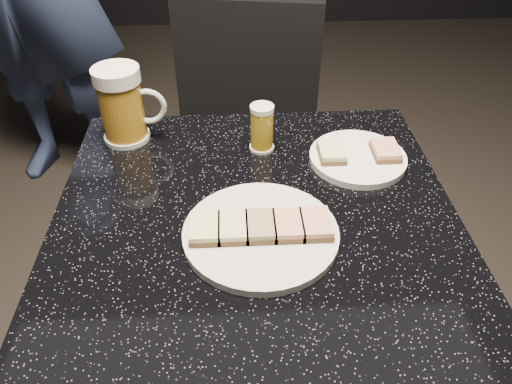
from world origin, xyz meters
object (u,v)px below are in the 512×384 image
table (256,304)px  chair (243,143)px  plate_large (261,234)px  beer_mug (123,105)px  plate_small (358,158)px  beer_tumbler (262,128)px

table → chair: chair is taller
plate_large → beer_mug: size_ratio=1.62×
beer_mug → chair: (0.25, 0.35, -0.33)m
plate_large → chair: size_ratio=0.29×
plate_small → table: bearing=-144.4°
table → beer_tumbler: bearing=83.6°
chair → plate_large: bearing=-89.1°
table → beer_tumbler: (0.02, 0.21, 0.29)m
table → beer_tumbler: 0.36m
table → beer_mug: bearing=134.4°
plate_small → beer_tumbler: beer_tumbler is taller
plate_large → plate_small: same height
plate_small → plate_large: bearing=-134.9°
plate_large → beer_tumbler: (0.02, 0.26, 0.04)m
beer_mug → chair: 0.54m
beer_mug → beer_tumbler: 0.28m
plate_small → chair: chair is taller
plate_large → table: 0.26m
table → plate_large: bearing=-85.3°
plate_large → beer_mug: 0.42m
beer_mug → chair: beer_mug is taller
table → beer_tumbler: beer_tumbler is taller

